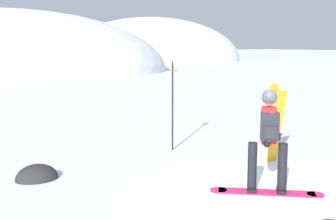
{
  "coord_description": "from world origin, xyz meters",
  "views": [
    {
      "loc": [
        -5.01,
        -4.63,
        2.42
      ],
      "look_at": [
        0.01,
        3.31,
        1.0
      ],
      "focal_mm": 46.57,
      "sensor_mm": 36.0,
      "label": 1
    }
  ],
  "objects_px": {
    "snowboarder_main": "(268,139)",
    "piste_marker_near": "(173,99)",
    "rock_mid": "(37,179)",
    "spare_snowboard": "(276,123)"
  },
  "relations": [
    {
      "from": "snowboarder_main",
      "to": "piste_marker_near",
      "type": "xyz_separation_m",
      "value": [
        0.33,
        3.34,
        0.27
      ]
    },
    {
      "from": "rock_mid",
      "to": "snowboarder_main",
      "type": "bearing_deg",
      "value": -43.51
    },
    {
      "from": "spare_snowboard",
      "to": "piste_marker_near",
      "type": "xyz_separation_m",
      "value": [
        -1.21,
        2.03,
        0.35
      ]
    },
    {
      "from": "snowboarder_main",
      "to": "spare_snowboard",
      "type": "height_order",
      "value": "snowboarder_main"
    },
    {
      "from": "snowboarder_main",
      "to": "rock_mid",
      "type": "xyz_separation_m",
      "value": [
        -2.95,
        2.8,
        -0.92
      ]
    },
    {
      "from": "spare_snowboard",
      "to": "piste_marker_near",
      "type": "bearing_deg",
      "value": 120.68
    },
    {
      "from": "snowboarder_main",
      "to": "rock_mid",
      "type": "bearing_deg",
      "value": 136.49
    },
    {
      "from": "rock_mid",
      "to": "spare_snowboard",
      "type": "bearing_deg",
      "value": -18.45
    },
    {
      "from": "piste_marker_near",
      "to": "rock_mid",
      "type": "bearing_deg",
      "value": -170.72
    },
    {
      "from": "piste_marker_near",
      "to": "rock_mid",
      "type": "height_order",
      "value": "piste_marker_near"
    }
  ]
}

